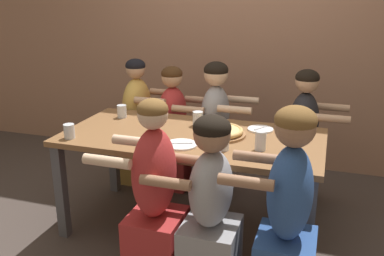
% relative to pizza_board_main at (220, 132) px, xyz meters
% --- Properties ---
extents(ground_plane, '(18.00, 18.00, 0.00)m').
position_rel_pizza_board_main_xyz_m(ground_plane, '(-0.20, -0.04, -0.79)').
color(ground_plane, '#423833').
rests_on(ground_plane, ground).
extents(restaurant_back_panel, '(10.00, 0.06, 3.20)m').
position_rel_pizza_board_main_xyz_m(restaurant_back_panel, '(-0.20, 1.45, 0.81)').
color(restaurant_back_panel, '#9E7056').
rests_on(restaurant_back_panel, ground).
extents(dining_table, '(1.86, 0.92, 0.76)m').
position_rel_pizza_board_main_xyz_m(dining_table, '(-0.20, -0.04, -0.11)').
color(dining_table, brown).
rests_on(dining_table, ground).
extents(pizza_board_main, '(0.37, 0.37, 0.05)m').
position_rel_pizza_board_main_xyz_m(pizza_board_main, '(0.00, 0.00, 0.00)').
color(pizza_board_main, '#996B42').
rests_on(pizza_board_main, dining_table).
extents(empty_plate_a, '(0.22, 0.22, 0.02)m').
position_rel_pizza_board_main_xyz_m(empty_plate_a, '(-0.20, -0.28, -0.02)').
color(empty_plate_a, white).
rests_on(empty_plate_a, dining_table).
extents(empty_plate_b, '(0.19, 0.19, 0.02)m').
position_rel_pizza_board_main_xyz_m(empty_plate_b, '(0.25, 0.21, -0.02)').
color(empty_plate_b, white).
rests_on(empty_plate_b, dining_table).
extents(empty_plate_c, '(0.21, 0.21, 0.02)m').
position_rel_pizza_board_main_xyz_m(empty_plate_c, '(0.50, 0.12, -0.02)').
color(empty_plate_c, white).
rests_on(empty_plate_c, dining_table).
extents(drinking_glass_a, '(0.08, 0.08, 0.10)m').
position_rel_pizza_board_main_xyz_m(drinking_glass_a, '(-0.87, 0.19, 0.02)').
color(drinking_glass_a, silver).
rests_on(drinking_glass_a, dining_table).
extents(drinking_glass_b, '(0.08, 0.08, 0.11)m').
position_rel_pizza_board_main_xyz_m(drinking_glass_b, '(-0.22, 0.17, 0.03)').
color(drinking_glass_b, silver).
rests_on(drinking_glass_b, dining_table).
extents(drinking_glass_c, '(0.08, 0.08, 0.10)m').
position_rel_pizza_board_main_xyz_m(drinking_glass_c, '(-0.99, -0.38, 0.02)').
color(drinking_glass_c, silver).
rests_on(drinking_glass_c, dining_table).
extents(drinking_glass_d, '(0.07, 0.07, 0.13)m').
position_rel_pizza_board_main_xyz_m(drinking_glass_d, '(0.32, -0.20, 0.03)').
color(drinking_glass_d, silver).
rests_on(drinking_glass_d, dining_table).
extents(drinking_glass_e, '(0.07, 0.07, 0.10)m').
position_rel_pizza_board_main_xyz_m(drinking_glass_e, '(0.09, -0.27, 0.02)').
color(drinking_glass_e, silver).
rests_on(drinking_glass_e, dining_table).
extents(diner_near_midright, '(0.51, 0.40, 1.13)m').
position_rel_pizza_board_main_xyz_m(diner_near_midright, '(0.13, -0.72, -0.26)').
color(diner_near_midright, '#99999E').
rests_on(diner_near_midright, ground).
extents(diner_far_left, '(0.51, 0.40, 1.17)m').
position_rel_pizza_board_main_xyz_m(diner_far_left, '(-0.95, 0.63, -0.26)').
color(diner_far_left, gold).
rests_on(diner_far_left, ground).
extents(diner_far_midleft, '(0.51, 0.40, 1.12)m').
position_rel_pizza_board_main_xyz_m(diner_far_midleft, '(-0.60, 0.63, -0.28)').
color(diner_far_midleft, '#B22D2D').
rests_on(diner_far_midleft, ground).
extents(diner_far_center, '(0.51, 0.40, 1.18)m').
position_rel_pizza_board_main_xyz_m(diner_far_center, '(-0.20, 0.63, -0.24)').
color(diner_far_center, '#99999E').
rests_on(diner_far_center, ground).
extents(diner_near_center, '(0.51, 0.40, 1.19)m').
position_rel_pizza_board_main_xyz_m(diner_near_center, '(-0.21, -0.72, -0.25)').
color(diner_near_center, '#B22D2D').
rests_on(diner_near_center, ground).
extents(diner_near_right, '(0.51, 0.40, 1.21)m').
position_rel_pizza_board_main_xyz_m(diner_near_right, '(0.56, -0.72, -0.22)').
color(diner_near_right, '#2D5193').
rests_on(diner_near_right, ground).
extents(diner_far_right, '(0.51, 0.40, 1.16)m').
position_rel_pizza_board_main_xyz_m(diner_far_right, '(0.54, 0.63, -0.26)').
color(diner_far_right, '#232328').
rests_on(diner_far_right, ground).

